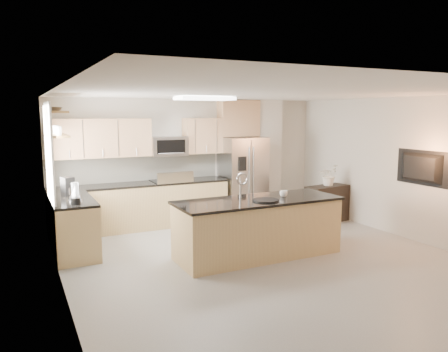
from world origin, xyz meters
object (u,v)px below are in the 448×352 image
refrigerator (243,178)px  blender (75,195)px  microwave (168,146)px  television (419,168)px  coffee_maker (68,187)px  bowl (53,108)px  cup (284,194)px  credenza (327,204)px  range (171,202)px  island (258,227)px  kettle (75,192)px  flower_vase (329,170)px  platter (266,200)px

refrigerator → blender: (-3.73, -1.54, 0.18)m
microwave → television: 4.79m
coffee_maker → bowl: size_ratio=0.86×
cup → blender: (-3.15, 0.96, 0.08)m
cup → credenza: bearing=33.5°
range → credenza: 3.30m
refrigerator → television: size_ratio=1.65×
refrigerator → blender: refrigerator is taller
cup → bowl: bowl is taller
island → kettle: 3.00m
blender → flower_vase: bearing=4.2°
range → platter: bearing=-76.8°
platter → coffee_maker: coffee_maker is taller
platter → flower_vase: bearing=31.3°
blender → television: 5.80m
kettle → flower_vase: flower_vase is taller
refrigerator → television: 3.62m
range → bowl: 3.04m
refrigerator → cup: size_ratio=13.64×
range → kettle: size_ratio=4.12×
credenza → flower_vase: size_ratio=1.45×
island → television: size_ratio=2.53×
flower_vase → coffee_maker: bearing=175.5°
microwave → bowl: 2.53m
platter → coffee_maker: bearing=145.0°
refrigerator → blender: size_ratio=5.25×
range → refrigerator: refrigerator is taller
kettle → platter: bearing=-29.5°
cup → flower_vase: (2.03, 1.34, 0.13)m
platter → bowl: 3.77m
flower_vase → credenza: bearing=-151.6°
kettle → island: bearing=-27.0°
platter → blender: size_ratio=1.21×
coffee_maker → flower_vase: size_ratio=0.47×
range → television: bearing=-41.6°
range → island: 2.60m
range → kettle: kettle is taller
blender → kettle: bearing=82.6°
microwave → island: microwave is taller
island → blender: bearing=160.0°
cup → microwave: bearing=112.0°
kettle → coffee_maker: coffee_maker is taller
island → cup: island is taller
kettle → bowl: bowl is taller
bowl → flower_vase: (5.36, -0.45, -1.27)m
bowl → island: bearing=-32.1°
platter → cup: bearing=20.4°
platter → kettle: kettle is taller
cup → platter: (-0.44, -0.16, -0.04)m
range → refrigerator: bearing=-1.6°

